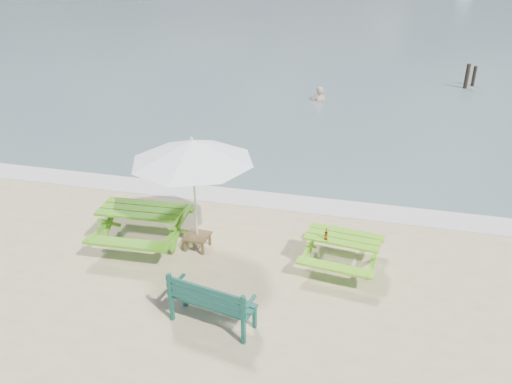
% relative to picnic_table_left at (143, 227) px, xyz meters
% --- Properties ---
extents(foam_strip, '(22.00, 0.90, 0.01)m').
position_rel_picnic_table_left_xyz_m(foam_strip, '(2.40, 2.64, -0.40)').
color(foam_strip, silver).
rests_on(foam_strip, ground).
extents(picnic_table_left, '(1.86, 2.05, 0.85)m').
position_rel_picnic_table_left_xyz_m(picnic_table_left, '(0.00, 0.00, 0.00)').
color(picnic_table_left, '#4A9516').
rests_on(picnic_table_left, ground).
extents(picnic_table_right, '(1.64, 1.78, 0.69)m').
position_rel_picnic_table_left_xyz_m(picnic_table_right, '(4.22, 0.14, -0.07)').
color(picnic_table_right, '#6ABB1C').
rests_on(picnic_table_right, ground).
extents(park_bench, '(1.53, 0.77, 0.90)m').
position_rel_picnic_table_left_xyz_m(park_bench, '(2.26, -2.10, -0.13)').
color(park_bench, '#0F4036').
rests_on(park_bench, ground).
extents(side_table, '(0.53, 0.53, 0.32)m').
position_rel_picnic_table_left_xyz_m(side_table, '(1.19, 0.07, -0.24)').
color(side_table, brown).
rests_on(side_table, ground).
extents(patio_umbrella, '(2.63, 2.63, 2.45)m').
position_rel_picnic_table_left_xyz_m(patio_umbrella, '(1.19, 0.07, 1.82)').
color(patio_umbrella, silver).
rests_on(patio_umbrella, ground).
extents(beer_bottle, '(0.06, 0.06, 0.25)m').
position_rel_picnic_table_left_xyz_m(beer_bottle, '(3.89, -0.05, 0.37)').
color(beer_bottle, brown).
rests_on(beer_bottle, picnic_table_right).
extents(swimmer, '(0.72, 0.55, 1.78)m').
position_rel_picnic_table_left_xyz_m(swimmer, '(2.19, 12.22, -0.70)').
color(swimmer, tan).
rests_on(swimmer, ground).
extents(mooring_pilings, '(0.57, 0.77, 1.31)m').
position_rel_picnic_table_left_xyz_m(mooring_pilings, '(8.58, 16.13, 0.01)').
color(mooring_pilings, black).
rests_on(mooring_pilings, ground).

